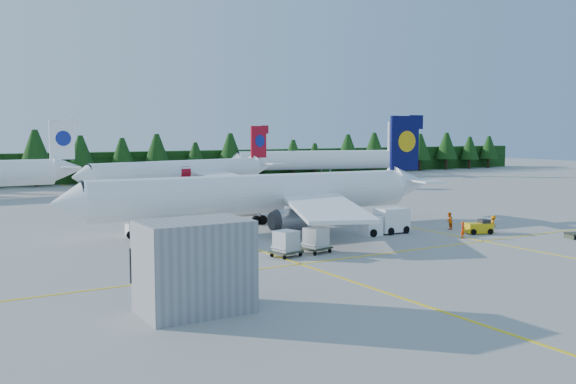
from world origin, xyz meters
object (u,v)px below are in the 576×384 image
airliner_red (177,172)px  service_truck (384,221)px  airstairs (148,225)px  airliner_navy (251,195)px  baggage_tug (480,227)px

airliner_red → service_truck: 51.72m
service_truck → airstairs: bearing=148.2°
airliner_navy → baggage_tug: size_ratio=14.68×
airliner_navy → baggage_tug: (18.25, -14.01, -2.93)m
airliner_red → baggage_tug: airliner_red is taller
baggage_tug → airliner_navy: bearing=163.9°
service_truck → baggage_tug: service_truck is taller
airstairs → service_truck: bearing=-41.8°
airliner_navy → service_truck: airliner_navy is taller
service_truck → baggage_tug: 9.55m
airliner_red → airstairs: (-18.24, -39.39, -2.51)m
airliner_navy → airliner_red: bearing=82.7°
airliner_navy → baggage_tug: airliner_navy is taller
airliner_navy → baggage_tug: bearing=-33.8°
service_truck → airliner_red: bearing=91.7°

